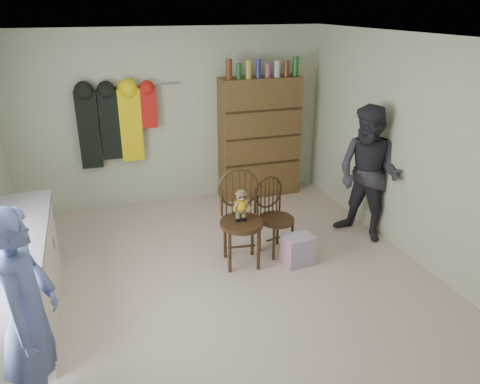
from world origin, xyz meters
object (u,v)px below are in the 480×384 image
object	(u,v)px
chair_front	(240,213)
dresser	(259,137)
counter	(17,277)
chair_far	(274,213)

from	to	relation	value
chair_front	dresser	bearing A→B (deg)	71.52
counter	dresser	distance (m)	3.96
chair_far	dresser	bearing A→B (deg)	60.04
dresser	chair_front	bearing A→B (deg)	-116.09
counter	chair_far	bearing A→B (deg)	10.95
counter	dresser	size ratio (longest dim) A/B	0.90
counter	dresser	bearing A→B (deg)	35.68
dresser	chair_far	bearing A→B (deg)	-104.97
chair_front	counter	bearing A→B (deg)	-162.27
chair_front	dresser	size ratio (longest dim) A/B	0.53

